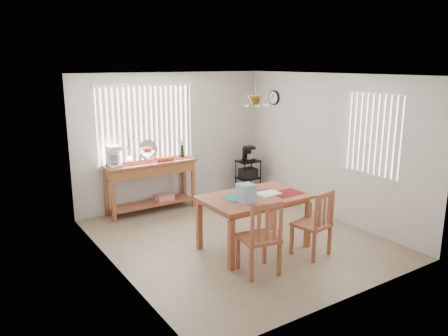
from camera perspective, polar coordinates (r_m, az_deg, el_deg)
ground at (r=7.18m, az=1.75°, el=-9.19°), size 4.00×4.50×0.01m
room_shell at (r=6.72m, az=1.80°, el=4.31°), size 4.20×4.70×2.70m
sideboard at (r=8.33m, az=-9.50°, el=-0.82°), size 1.72×0.49×0.97m
sideboard_items at (r=8.15m, az=-11.40°, el=1.62°), size 1.64×0.41×0.74m
wire_cart at (r=9.29m, az=3.16°, el=-0.85°), size 0.45×0.36×0.76m
cart_items at (r=9.20m, az=3.17°, el=1.87°), size 0.18×0.22×0.31m
dining_table at (r=6.60m, az=3.95°, el=-4.44°), size 1.56×1.01×0.83m
table_items at (r=6.35m, az=3.62°, el=-3.31°), size 1.19×0.55×0.27m
chair_left at (r=5.87m, az=4.76°, el=-9.13°), size 0.56×0.56×1.04m
chair_right at (r=6.54m, az=11.67°, el=-7.18°), size 0.54×0.54×1.00m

